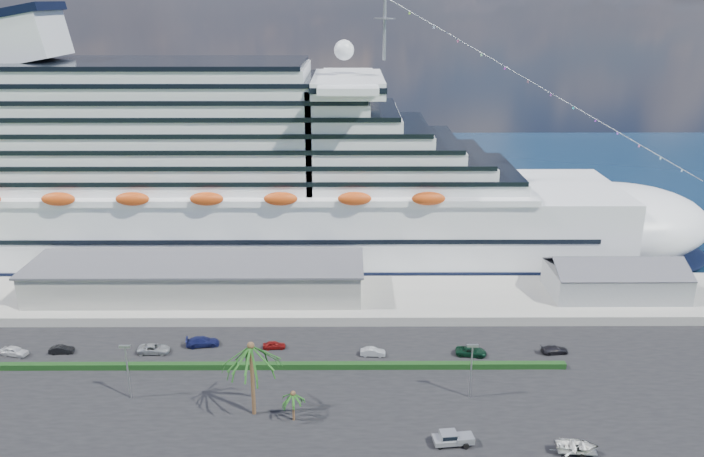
{
  "coord_description": "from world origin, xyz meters",
  "views": [
    {
      "loc": [
        2.94,
        -76.42,
        53.72
      ],
      "look_at": [
        3.43,
        30.0,
        17.95
      ],
      "focal_mm": 35.0,
      "sensor_mm": 36.0,
      "label": 1
    }
  ],
  "objects_px": {
    "cruise_ship": "(233,183)",
    "pickup_truck": "(453,438)",
    "parked_car_3": "(203,342)",
    "boat_trailer": "(577,446)"
  },
  "relations": [
    {
      "from": "cruise_ship",
      "to": "pickup_truck",
      "type": "distance_m",
      "value": 78.33
    },
    {
      "from": "cruise_ship",
      "to": "parked_car_3",
      "type": "relative_size",
      "value": 35.91
    },
    {
      "from": "cruise_ship",
      "to": "boat_trailer",
      "type": "relative_size",
      "value": 31.43
    },
    {
      "from": "pickup_truck",
      "to": "boat_trailer",
      "type": "relative_size",
      "value": 0.88
    },
    {
      "from": "parked_car_3",
      "to": "pickup_truck",
      "type": "height_order",
      "value": "pickup_truck"
    },
    {
      "from": "parked_car_3",
      "to": "pickup_truck",
      "type": "xyz_separation_m",
      "value": [
        36.88,
        -26.19,
        0.22
      ]
    },
    {
      "from": "boat_trailer",
      "to": "pickup_truck",
      "type": "bearing_deg",
      "value": 172.61
    },
    {
      "from": "cruise_ship",
      "to": "boat_trailer",
      "type": "distance_m",
      "value": 88.08
    },
    {
      "from": "cruise_ship",
      "to": "boat_trailer",
      "type": "bearing_deg",
      "value": -52.64
    },
    {
      "from": "pickup_truck",
      "to": "boat_trailer",
      "type": "height_order",
      "value": "pickup_truck"
    }
  ]
}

